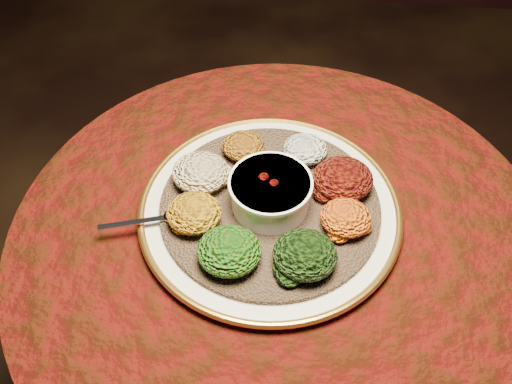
# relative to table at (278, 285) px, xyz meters

# --- Properties ---
(table) EXTENTS (0.96, 0.96, 0.73)m
(table) POSITION_rel_table_xyz_m (0.00, 0.00, 0.00)
(table) COLOR black
(table) RESTS_ON ground
(platter) EXTENTS (0.49, 0.49, 0.02)m
(platter) POSITION_rel_table_xyz_m (-0.02, 0.04, 0.19)
(platter) COLOR silver
(platter) RESTS_ON table
(injera) EXTENTS (0.49, 0.49, 0.01)m
(injera) POSITION_rel_table_xyz_m (-0.02, 0.04, 0.20)
(injera) COLOR brown
(injera) RESTS_ON platter
(stew_bowl) EXTENTS (0.14, 0.14, 0.06)m
(stew_bowl) POSITION_rel_table_xyz_m (-0.02, 0.04, 0.24)
(stew_bowl) COLOR white
(stew_bowl) RESTS_ON injera
(spoon) EXTENTS (0.15, 0.06, 0.01)m
(spoon) POSITION_rel_table_xyz_m (-0.19, -0.01, 0.21)
(spoon) COLOR silver
(spoon) RESTS_ON injera
(portion_ayib) EXTENTS (0.08, 0.08, 0.04)m
(portion_ayib) POSITION_rel_table_xyz_m (0.03, 0.16, 0.23)
(portion_ayib) COLOR silver
(portion_ayib) RESTS_ON injera
(portion_kitfo) EXTENTS (0.11, 0.10, 0.05)m
(portion_kitfo) POSITION_rel_table_xyz_m (0.10, 0.09, 0.23)
(portion_kitfo) COLOR black
(portion_kitfo) RESTS_ON injera
(portion_tikil) EXTENTS (0.09, 0.08, 0.04)m
(portion_tikil) POSITION_rel_table_xyz_m (0.11, 0.00, 0.23)
(portion_tikil) COLOR #BF850F
(portion_tikil) RESTS_ON injera
(portion_gomen) EXTENTS (0.10, 0.10, 0.05)m
(portion_gomen) POSITION_rel_table_xyz_m (0.04, -0.08, 0.23)
(portion_gomen) COLOR black
(portion_gomen) RESTS_ON injera
(portion_mixveg) EXTENTS (0.10, 0.10, 0.05)m
(portion_mixveg) POSITION_rel_table_xyz_m (-0.08, -0.09, 0.23)
(portion_mixveg) COLOR #B04A0B
(portion_mixveg) RESTS_ON injera
(portion_kik) EXTENTS (0.10, 0.09, 0.05)m
(portion_kik) POSITION_rel_table_xyz_m (-0.15, -0.01, 0.23)
(portion_kik) COLOR #BF8610
(portion_kik) RESTS_ON injera
(portion_timatim) EXTENTS (0.10, 0.10, 0.05)m
(portion_timatim) POSITION_rel_table_xyz_m (-0.15, 0.08, 0.23)
(portion_timatim) COLOR maroon
(portion_timatim) RESTS_ON injera
(portion_shiro) EXTENTS (0.08, 0.08, 0.04)m
(portion_shiro) POSITION_rel_table_xyz_m (-0.09, 0.16, 0.23)
(portion_shiro) COLOR brown
(portion_shiro) RESTS_ON injera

